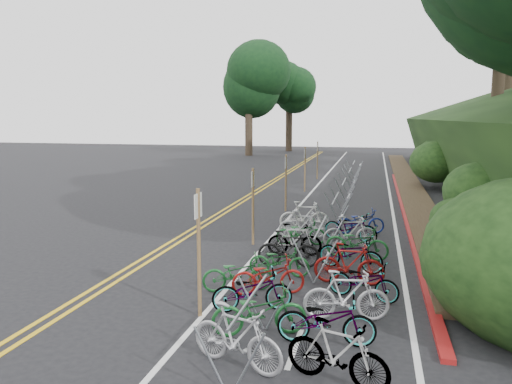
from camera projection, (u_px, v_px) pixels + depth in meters
ground at (176, 296)px, 11.58m from camera, size 120.00×120.00×0.00m
road_markings at (283, 215)px, 21.14m from camera, size 7.47×80.00×0.01m
red_curb at (404, 211)px, 21.79m from camera, size 0.25×28.00×0.10m
bike_rack_front at (249, 315)px, 8.44m from camera, size 1.10×2.63×1.08m
bike_racks_rest at (344, 188)px, 23.25m from camera, size 1.14×23.00×1.17m
signpost_near at (199, 245)px, 10.16m from camera, size 0.08×0.40×2.69m
signposts_rest at (296, 172)px, 24.68m from camera, size 0.08×18.40×2.50m
bike_front at (238, 273)px, 11.83m from camera, size 1.16×1.77×0.88m
bike_valet at (318, 257)px, 12.99m from camera, size 3.40×12.24×1.09m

